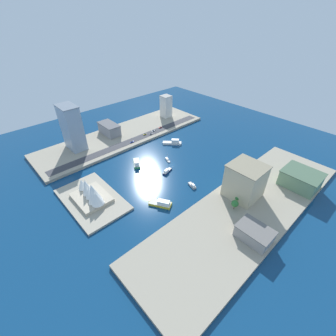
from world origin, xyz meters
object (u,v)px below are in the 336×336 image
at_px(taxi_yellow_cab, 145,134).
at_px(sedan_silver, 151,134).
at_px(hotel_broad_white, 166,106).
at_px(traffic_light_waterfront, 156,132).
at_px(ferry_yellow_fast, 161,203).
at_px(hatchback_blue, 132,142).
at_px(terminal_long_green, 301,179).
at_px(van_white, 153,131).
at_px(sailboat_small_white, 167,160).
at_px(patrol_launch_navy, 167,171).
at_px(pickup_red, 160,127).
at_px(opera_landmark, 91,193).
at_px(ferry_white_commuter, 173,142).
at_px(warehouse_low_gray, 109,129).
at_px(office_block_beige, 245,181).
at_px(ferry_green_doubledeck, 137,163).
at_px(carpark_squat_concrete, 254,233).
at_px(yacht_sleek_gray, 192,185).
at_px(tower_tall_glass, 72,128).

xyz_separation_m(taxi_yellow_cab, sedan_silver, (-4.41, -6.78, -0.04)).
relative_size(hotel_broad_white, traffic_light_waterfront, 5.12).
distance_m(ferry_yellow_fast, hatchback_blue, 119.04).
relative_size(taxi_yellow_cab, traffic_light_waterfront, 0.66).
bearing_deg(terminal_long_green, van_white, 8.96).
distance_m(sailboat_small_white, traffic_light_waterfront, 63.20).
bearing_deg(ferry_yellow_fast, terminal_long_green, -122.58).
distance_m(terminal_long_green, hatchback_blue, 197.49).
distance_m(patrol_launch_navy, pickup_red, 104.98).
relative_size(hatchback_blue, opera_landmark, 0.12).
bearing_deg(ferry_white_commuter, taxi_yellow_cab, 19.55).
bearing_deg(warehouse_low_gray, office_block_beige, -172.79).
bearing_deg(ferry_yellow_fast, ferry_white_commuter, -49.14).
height_order(patrol_launch_navy, office_block_beige, office_block_beige).
bearing_deg(sedan_silver, warehouse_low_gray, 45.27).
bearing_deg(opera_landmark, ferry_green_doubledeck, -72.34).
bearing_deg(ferry_white_commuter, patrol_launch_navy, 130.59).
xyz_separation_m(office_block_beige, van_white, (159.79, -23.76, -15.75)).
bearing_deg(ferry_green_doubledeck, warehouse_low_gray, -10.62).
bearing_deg(pickup_red, sailboat_small_white, 144.57).
xyz_separation_m(warehouse_low_gray, traffic_light_waterfront, (-44.96, -45.18, -3.06)).
xyz_separation_m(sailboat_small_white, opera_landmark, (-3.58, 97.76, 8.82)).
bearing_deg(ferry_white_commuter, hatchback_blue, 48.86).
bearing_deg(taxi_yellow_cab, terminal_long_green, -166.72).
xyz_separation_m(ferry_green_doubledeck, sedan_silver, (43.22, -56.00, 1.46)).
height_order(terminal_long_green, sedan_silver, terminal_long_green).
xyz_separation_m(carpark_squat_concrete, hatchback_blue, (187.47, -19.70, -4.46)).
height_order(terminal_long_green, office_block_beige, office_block_beige).
distance_m(ferry_green_doubledeck, terminal_long_green, 170.78).
height_order(yacht_sleek_gray, sedan_silver, sedan_silver).
distance_m(pickup_red, hatchback_blue, 56.20).
distance_m(yacht_sleek_gray, pickup_red, 133.40).
relative_size(van_white, taxi_yellow_cab, 1.16).
bearing_deg(ferry_yellow_fast, hotel_broad_white, -43.64).
relative_size(patrol_launch_navy, warehouse_low_gray, 0.46).
xyz_separation_m(ferry_white_commuter, opera_landmark, (-27.81, 129.80, 7.48)).
height_order(hotel_broad_white, terminal_long_green, hotel_broad_white).
distance_m(hotel_broad_white, office_block_beige, 201.44).
bearing_deg(sailboat_small_white, sedan_silver, -21.84).
relative_size(ferry_white_commuter, traffic_light_waterfront, 3.40).
xyz_separation_m(office_block_beige, traffic_light_waterfront, (150.12, -20.48, -12.32)).
distance_m(terminal_long_green, traffic_light_waterfront, 183.64).
relative_size(ferry_green_doubledeck, pickup_red, 4.14).
xyz_separation_m(yacht_sleek_gray, ferry_green_doubledeck, (69.23, 17.90, 1.21)).
bearing_deg(sedan_silver, hotel_broad_white, -60.97).
distance_m(sailboat_small_white, van_white, 73.04).
bearing_deg(yacht_sleek_gray, carpark_squat_concrete, 169.46).
xyz_separation_m(patrol_launch_navy, traffic_light_waterfront, (72.64, -45.05, 5.90)).
xyz_separation_m(tower_tall_glass, pickup_red, (-29.05, -114.23, -26.22)).
distance_m(hotel_broad_white, sedan_silver, 68.44).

